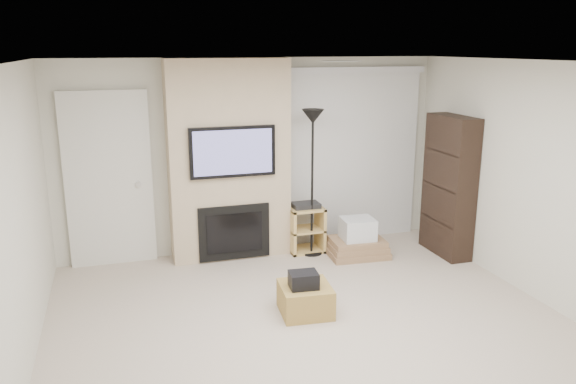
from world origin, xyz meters
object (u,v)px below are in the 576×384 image
object	(u,v)px
ottoman	(305,299)
bookshelf	(449,186)
av_stand	(306,226)
box_stack	(357,241)
floor_lamp	(313,141)

from	to	relation	value
ottoman	bookshelf	distance (m)	2.66
av_stand	box_stack	world-z (taller)	av_stand
floor_lamp	bookshelf	world-z (taller)	floor_lamp
box_stack	bookshelf	distance (m)	1.37
ottoman	av_stand	xyz separation A→B (m)	(0.59, 1.70, 0.20)
box_stack	bookshelf	xyz separation A→B (m)	(1.14, -0.25, 0.71)
ottoman	bookshelf	world-z (taller)	bookshelf
av_stand	bookshelf	distance (m)	1.91
ottoman	box_stack	size ratio (longest dim) A/B	0.64
floor_lamp	av_stand	size ratio (longest dim) A/B	2.85
ottoman	box_stack	xyz separation A→B (m)	(1.17, 1.33, 0.04)
ottoman	floor_lamp	distance (m)	2.16
av_stand	bookshelf	size ratio (longest dim) A/B	0.37
floor_lamp	box_stack	xyz separation A→B (m)	(0.54, -0.25, -1.29)
floor_lamp	box_stack	bearing A→B (deg)	-24.68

